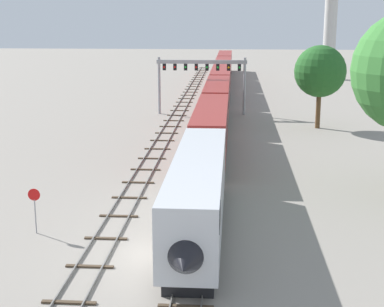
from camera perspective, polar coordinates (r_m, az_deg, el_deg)
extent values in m
plane|color=gray|center=(33.23, -3.25, -9.87)|extent=(400.00, 400.00, 0.00)
cube|color=slate|center=(91.23, 2.34, 5.25)|extent=(0.07, 200.00, 0.16)
cube|color=slate|center=(91.20, 3.25, 5.23)|extent=(0.07, 200.00, 0.16)
cube|color=#473828|center=(27.64, -0.62, -14.84)|extent=(2.60, 0.24, 0.10)
cube|color=#473828|center=(31.21, -0.01, -11.36)|extent=(2.60, 0.24, 0.10)
cube|color=#473828|center=(34.87, 0.47, -8.60)|extent=(2.60, 0.24, 0.10)
cube|color=#473828|center=(38.60, 0.85, -6.37)|extent=(2.60, 0.24, 0.10)
cube|color=#473828|center=(42.38, 1.16, -4.54)|extent=(2.60, 0.24, 0.10)
cube|color=#473828|center=(46.19, 1.42, -3.00)|extent=(2.60, 0.24, 0.10)
cube|color=#473828|center=(50.04, 1.63, -1.70)|extent=(2.60, 0.24, 0.10)
cube|color=#473828|center=(53.90, 1.82, -0.59)|extent=(2.60, 0.24, 0.10)
cube|color=#473828|center=(57.79, 1.98, 0.37)|extent=(2.60, 0.24, 0.10)
cube|color=#473828|center=(61.69, 2.12, 1.22)|extent=(2.60, 0.24, 0.10)
cube|color=#473828|center=(65.60, 2.25, 1.96)|extent=(2.60, 0.24, 0.10)
cube|color=#473828|center=(69.52, 2.36, 2.62)|extent=(2.60, 0.24, 0.10)
cube|color=#473828|center=(73.45, 2.46, 3.21)|extent=(2.60, 0.24, 0.10)
cube|color=#473828|center=(77.39, 2.55, 3.73)|extent=(2.60, 0.24, 0.10)
cube|color=#473828|center=(81.33, 2.63, 4.21)|extent=(2.60, 0.24, 0.10)
cube|color=#473828|center=(85.28, 2.70, 4.64)|extent=(2.60, 0.24, 0.10)
cube|color=#473828|center=(89.24, 2.77, 5.04)|extent=(2.60, 0.24, 0.10)
cube|color=#473828|center=(93.19, 2.83, 5.40)|extent=(2.60, 0.24, 0.10)
cube|color=#473828|center=(97.15, 2.88, 5.73)|extent=(2.60, 0.24, 0.10)
cube|color=#473828|center=(101.12, 2.93, 6.04)|extent=(2.60, 0.24, 0.10)
cube|color=#473828|center=(105.08, 2.98, 6.32)|extent=(2.60, 0.24, 0.10)
cube|color=#473828|center=(109.05, 3.03, 6.58)|extent=(2.60, 0.24, 0.10)
cube|color=#473828|center=(113.02, 3.07, 6.82)|extent=(2.60, 0.24, 0.10)
cube|color=#473828|center=(117.00, 3.11, 7.05)|extent=(2.60, 0.24, 0.10)
cube|color=#473828|center=(120.97, 3.14, 7.26)|extent=(2.60, 0.24, 0.10)
cube|color=#473828|center=(124.95, 3.18, 7.46)|extent=(2.60, 0.24, 0.10)
cube|color=#473828|center=(128.93, 3.21, 7.65)|extent=(2.60, 0.24, 0.10)
cube|color=#473828|center=(132.91, 3.24, 7.82)|extent=(2.60, 0.24, 0.10)
cube|color=#473828|center=(136.89, 3.27, 7.99)|extent=(2.60, 0.24, 0.10)
cube|color=#473828|center=(140.87, 3.29, 8.14)|extent=(2.60, 0.24, 0.10)
cube|color=#473828|center=(144.85, 3.32, 8.29)|extent=(2.60, 0.24, 0.10)
cube|color=#473828|center=(148.84, 3.34, 8.43)|extent=(2.60, 0.24, 0.10)
cube|color=#473828|center=(152.82, 3.36, 8.56)|extent=(2.60, 0.24, 0.10)
cube|color=#473828|center=(156.81, 3.39, 8.69)|extent=(2.60, 0.24, 0.10)
cube|color=#473828|center=(160.79, 3.41, 8.81)|extent=(2.60, 0.24, 0.10)
cube|color=#473828|center=(164.78, 3.43, 8.92)|extent=(2.60, 0.24, 0.10)
cube|color=#473828|center=(168.77, 3.44, 9.03)|extent=(2.60, 0.24, 0.10)
cube|color=#473828|center=(172.75, 3.46, 9.13)|extent=(2.60, 0.24, 0.10)
cube|color=#473828|center=(176.74, 3.48, 9.23)|extent=(2.60, 0.24, 0.10)
cube|color=#473828|center=(180.73, 3.50, 9.32)|extent=(2.60, 0.24, 0.10)
cube|color=#473828|center=(184.72, 3.51, 9.41)|extent=(2.60, 0.24, 0.10)
cube|color=#473828|center=(188.71, 3.53, 9.50)|extent=(2.60, 0.24, 0.10)
cube|color=slate|center=(71.93, -2.56, 3.01)|extent=(0.07, 160.00, 0.16)
cube|color=slate|center=(71.78, -1.41, 2.99)|extent=(0.07, 160.00, 0.16)
cube|color=#473828|center=(28.58, -12.03, -14.15)|extent=(2.60, 0.24, 0.10)
cube|color=#473828|center=(32.04, -10.05, -10.90)|extent=(2.60, 0.24, 0.10)
cube|color=#473828|center=(35.62, -8.49, -8.27)|extent=(2.60, 0.24, 0.10)
cube|color=#473828|center=(39.27, -7.23, -6.13)|extent=(2.60, 0.24, 0.10)
cube|color=#473828|center=(42.99, -6.20, -4.35)|extent=(2.60, 0.24, 0.10)
cube|color=#473828|center=(46.76, -5.34, -2.85)|extent=(2.60, 0.24, 0.10)
cube|color=#473828|center=(50.56, -4.61, -1.58)|extent=(2.60, 0.24, 0.10)
cube|color=#473828|center=(54.39, -3.98, -0.49)|extent=(2.60, 0.24, 0.10)
cube|color=#473828|center=(58.24, -3.43, 0.46)|extent=(2.60, 0.24, 0.10)
cube|color=#473828|center=(62.11, -2.95, 1.29)|extent=(2.60, 0.24, 0.10)
cube|color=#473828|center=(66.00, -2.53, 2.03)|extent=(2.60, 0.24, 0.10)
cube|color=#473828|center=(69.90, -2.16, 2.68)|extent=(2.60, 0.24, 0.10)
cube|color=#473828|center=(73.81, -1.82, 3.26)|extent=(2.60, 0.24, 0.10)
cube|color=#473828|center=(77.73, -1.52, 3.79)|extent=(2.60, 0.24, 0.10)
cube|color=#473828|center=(81.66, -1.24, 4.26)|extent=(2.60, 0.24, 0.10)
cube|color=#473828|center=(85.59, -1.00, 4.69)|extent=(2.60, 0.24, 0.10)
cube|color=#473828|center=(89.53, -0.77, 5.08)|extent=(2.60, 0.24, 0.10)
cube|color=#473828|center=(93.47, -0.56, 5.44)|extent=(2.60, 0.24, 0.10)
cube|color=#473828|center=(97.42, -0.37, 5.77)|extent=(2.60, 0.24, 0.10)
cube|color=#473828|center=(101.38, -0.19, 6.07)|extent=(2.60, 0.24, 0.10)
cube|color=#473828|center=(105.33, -0.03, 6.35)|extent=(2.60, 0.24, 0.10)
cube|color=#473828|center=(109.29, 0.12, 6.61)|extent=(2.60, 0.24, 0.10)
cube|color=#473828|center=(113.26, 0.27, 6.86)|extent=(2.60, 0.24, 0.10)
cube|color=#473828|center=(117.22, 0.40, 7.08)|extent=(2.60, 0.24, 0.10)
cube|color=#473828|center=(121.19, 0.52, 7.29)|extent=(2.60, 0.24, 0.10)
cube|color=#473828|center=(125.16, 0.64, 7.49)|extent=(2.60, 0.24, 0.10)
cube|color=#473828|center=(129.13, 0.75, 7.68)|extent=(2.60, 0.24, 0.10)
cube|color=#473828|center=(133.10, 0.85, 7.85)|extent=(2.60, 0.24, 0.10)
cube|color=#473828|center=(137.08, 0.95, 8.02)|extent=(2.60, 0.24, 0.10)
cube|color=#473828|center=(141.06, 1.04, 8.17)|extent=(2.60, 0.24, 0.10)
cube|color=#473828|center=(145.03, 1.12, 8.32)|extent=(2.60, 0.24, 0.10)
cube|color=#473828|center=(149.01, 1.20, 8.46)|extent=(2.60, 0.24, 0.10)
cube|color=silver|center=(35.22, 0.62, -3.46)|extent=(3.00, 18.76, 3.80)
cone|color=black|center=(26.38, -0.67, -10.36)|extent=(2.88, 2.60, 2.88)
cube|color=black|center=(27.11, -0.44, -6.19)|extent=(3.04, 1.80, 1.10)
cube|color=black|center=(35.99, 0.61, -7.11)|extent=(2.52, 16.88, 1.00)
cube|color=maroon|center=(54.40, 1.89, 2.62)|extent=(3.00, 18.76, 3.80)
cube|color=black|center=(54.33, 1.90, 3.03)|extent=(3.04, 17.26, 0.90)
cube|color=black|center=(54.90, 1.87, 0.16)|extent=(2.52, 16.88, 1.00)
cube|color=maroon|center=(73.89, 2.50, 5.50)|extent=(3.00, 18.76, 3.80)
cube|color=black|center=(73.84, 2.50, 5.81)|extent=(3.04, 17.26, 0.90)
cube|color=black|center=(74.26, 2.48, 3.67)|extent=(2.52, 16.88, 1.00)
cube|color=maroon|center=(93.49, 2.86, 7.19)|extent=(3.00, 18.76, 3.80)
cube|color=black|center=(93.45, 2.86, 7.43)|extent=(3.04, 17.26, 0.90)
cube|color=black|center=(93.79, 2.84, 5.73)|extent=(2.52, 16.88, 1.00)
cube|color=maroon|center=(113.15, 3.09, 8.28)|extent=(3.00, 18.76, 3.80)
cube|color=black|center=(113.12, 3.09, 8.48)|extent=(3.04, 17.26, 0.90)
cube|color=black|center=(113.39, 3.08, 7.07)|extent=(2.52, 16.88, 1.00)
cube|color=maroon|center=(132.84, 3.26, 9.05)|extent=(3.00, 18.76, 3.80)
cube|color=black|center=(132.81, 3.26, 9.23)|extent=(3.04, 17.26, 0.90)
cube|color=black|center=(133.05, 3.24, 8.02)|extent=(2.52, 16.88, 1.00)
cylinder|color=#999BA0|center=(78.92, -3.25, 6.69)|extent=(0.36, 0.36, 7.66)
cylinder|color=#999BA0|center=(78.30, 5.18, 6.60)|extent=(0.36, 0.36, 7.66)
cube|color=#999BA0|center=(78.08, 0.96, 9.02)|extent=(12.10, 0.36, 0.50)
cube|color=black|center=(78.62, -2.74, 8.52)|extent=(0.44, 0.32, 0.90)
sphere|color=red|center=(78.44, -2.76, 8.51)|extent=(0.28, 0.28, 0.28)
cube|color=black|center=(78.47, -1.69, 8.52)|extent=(0.44, 0.32, 0.90)
sphere|color=red|center=(78.28, -1.70, 8.51)|extent=(0.28, 0.28, 0.28)
cube|color=black|center=(78.34, -0.63, 8.52)|extent=(0.44, 0.32, 0.90)
sphere|color=green|center=(78.15, -0.64, 8.51)|extent=(0.28, 0.28, 0.28)
cube|color=black|center=(78.23, 0.43, 8.51)|extent=(0.44, 0.32, 0.90)
sphere|color=red|center=(78.04, 0.42, 8.50)|extent=(0.28, 0.28, 0.28)
cube|color=black|center=(78.15, 1.49, 8.50)|extent=(0.44, 0.32, 0.90)
sphere|color=green|center=(77.96, 1.49, 8.49)|extent=(0.28, 0.28, 0.28)
cube|color=black|center=(78.10, 2.56, 8.49)|extent=(0.44, 0.32, 0.90)
sphere|color=green|center=(77.91, 2.55, 8.48)|extent=(0.28, 0.28, 0.28)
cube|color=black|center=(78.07, 3.62, 8.48)|extent=(0.44, 0.32, 0.90)
sphere|color=yellow|center=(77.88, 3.62, 8.46)|extent=(0.28, 0.28, 0.28)
cube|color=black|center=(78.07, 4.69, 8.46)|extent=(0.44, 0.32, 0.90)
sphere|color=green|center=(77.89, 4.69, 8.45)|extent=(0.28, 0.28, 0.28)
cylinder|color=beige|center=(125.79, 13.43, 11.48)|extent=(2.60, 2.60, 18.99)
cylinder|color=gray|center=(37.07, -15.16, -5.99)|extent=(0.08, 0.08, 2.20)
cylinder|color=red|center=(36.62, -15.31, -3.93)|extent=(0.76, 0.03, 0.76)
cylinder|color=brown|center=(70.39, 12.33, 4.32)|extent=(0.56, 0.56, 4.63)
sphere|color=#235B23|center=(69.84, 12.51, 7.92)|extent=(6.06, 6.06, 6.06)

